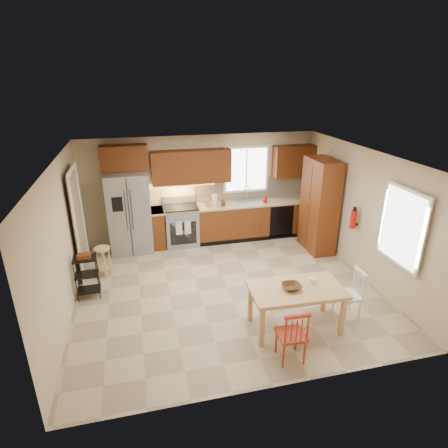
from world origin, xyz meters
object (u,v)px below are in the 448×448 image
table_jar (313,281)px  utility_cart (87,277)px  range_stove (181,226)px  soap_bottle (265,199)px  table_bowl (291,289)px  dining_table (295,308)px  chair_white (348,295)px  chair_red (291,334)px  fire_extinguisher (353,219)px  refrigerator (129,213)px  pantry (319,206)px  bar_stool (104,262)px

table_jar → utility_cart: size_ratio=0.14×
range_stove → utility_cart: bearing=-136.3°
soap_bottle → table_bowl: bearing=-103.0°
table_jar → dining_table: bearing=-164.1°
chair_white → table_jar: 0.71m
dining_table → table_jar: (0.32, 0.09, 0.39)m
dining_table → chair_red: bearing=-116.0°
fire_extinguisher → refrigerator: bearing=155.5°
chair_red → table_bowl: bearing=70.5°
range_stove → soap_bottle: size_ratio=4.82×
soap_bottle → chair_red: size_ratio=0.23×
pantry → range_stove: bearing=161.7°
fire_extinguisher → utility_cart: fire_extinguisher is taller
range_stove → chair_red: 4.33m
table_bowl → dining_table: bearing=0.0°
chair_red → soap_bottle: bearing=77.9°
chair_red → utility_cart: chair_red is taller
chair_red → chair_white: bearing=30.6°
chair_white → table_bowl: size_ratio=2.90×
fire_extinguisher → bar_stool: bearing=170.0°
range_stove → fire_extinguisher: 3.83m
range_stove → utility_cart: 2.70m
range_stove → chair_white: bearing=-57.2°
range_stove → pantry: bearing=-18.3°
chair_red → utility_cart: bearing=143.3°
pantry → dining_table: 3.16m
bar_stool → chair_white: bearing=-22.6°
pantry → table_bowl: (-1.75, -2.59, -0.34)m
pantry → table_jar: size_ratio=18.43×
soap_bottle → fire_extinguisher: fire_extinguisher is taller
fire_extinguisher → chair_red: 3.19m
table_jar → chair_red: bearing=-132.0°
refrigerator → pantry: pantry is taller
soap_bottle → pantry: bearing=-43.5°
refrigerator → soap_bottle: refrigerator is taller
soap_bottle → table_jar: soap_bottle is taller
dining_table → utility_cart: 3.69m
chair_white → bar_stool: 4.62m
dining_table → table_bowl: table_bowl is taller
range_stove → fire_extinguisher: bearing=-32.6°
dining_table → bar_stool: bearing=143.9°
chair_white → chair_red: bearing=120.6°
fire_extinguisher → utility_cart: (-5.13, 0.17, -0.69)m
refrigerator → table_jar: size_ratio=15.97×
chair_white → bar_stool: size_ratio=1.35×
fire_extinguisher → pantry: bearing=100.8°
range_stove → soap_bottle: 2.10m
range_stove → table_jar: bearing=-64.9°
bar_stool → pantry: bearing=10.3°
range_stove → bar_stool: size_ratio=1.46×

